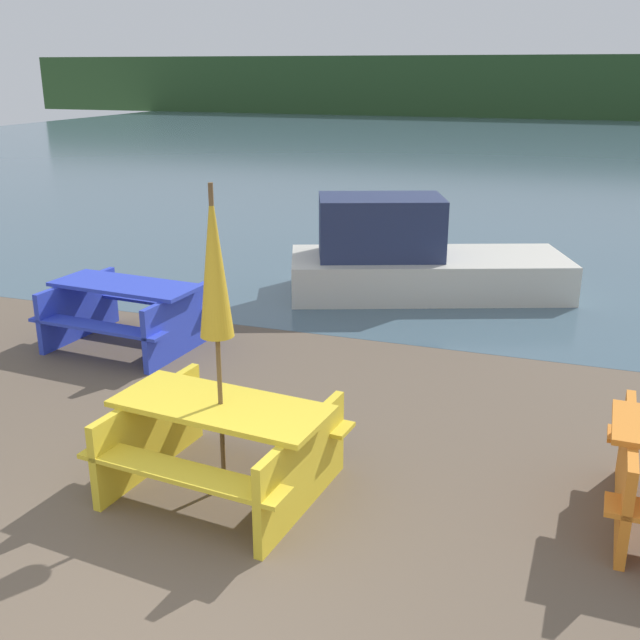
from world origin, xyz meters
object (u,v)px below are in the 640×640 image
Objects in this scene: boat at (413,259)px; picnic_table_yellow at (222,438)px; umbrella_gold at (214,265)px; picnic_table_blue at (127,309)px.

picnic_table_yellow is at bearing -112.53° from boat.
boat is at bearing 87.89° from umbrella_gold.
boat is at bearing 87.89° from picnic_table_yellow.
umbrella_gold is 6.00m from boat.
picnic_table_blue is at bearing 134.48° from picnic_table_yellow.
picnic_table_blue is at bearing 134.48° from umbrella_gold.
boat is (0.22, 5.85, 0.07)m from picnic_table_yellow.
umbrella_gold reaches higher than picnic_table_blue.
picnic_table_blue is (-2.52, 2.57, 0.01)m from picnic_table_yellow.
picnic_table_yellow is 0.75× the size of umbrella_gold.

